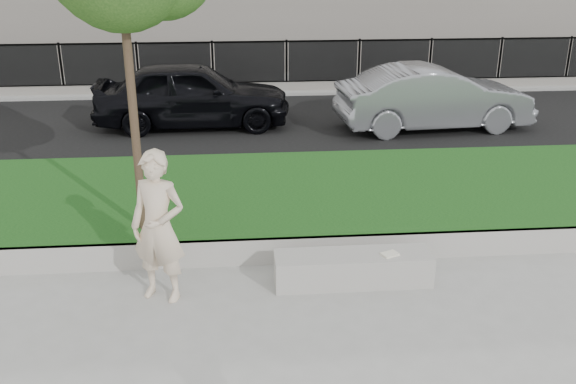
{
  "coord_description": "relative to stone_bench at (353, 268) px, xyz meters",
  "views": [
    {
      "loc": [
        -0.0,
        -7.22,
        4.38
      ],
      "look_at": [
        0.72,
        1.2,
        1.05
      ],
      "focal_mm": 40.0,
      "sensor_mm": 36.0,
      "label": 1
    }
  ],
  "objects": [
    {
      "name": "street",
      "position": [
        -1.54,
        8.1,
        -0.2
      ],
      "size": [
        34.0,
        7.0,
        0.04
      ],
      "primitive_type": "cube",
      "color": "black",
      "rests_on": "ground"
    },
    {
      "name": "book",
      "position": [
        0.48,
        -0.07,
        0.23
      ],
      "size": [
        0.26,
        0.23,
        0.02
      ],
      "primitive_type": "cube",
      "rotation": [
        0.0,
        0.0,
        0.4
      ],
      "color": "#EEE9CE",
      "rests_on": "stone_bench"
    },
    {
      "name": "ground",
      "position": [
        -1.54,
        -0.4,
        -0.22
      ],
      "size": [
        90.0,
        90.0,
        0.0
      ],
      "primitive_type": "plane",
      "color": "gray",
      "rests_on": "ground"
    },
    {
      "name": "grass_kerb",
      "position": [
        -1.54,
        0.64,
        -0.02
      ],
      "size": [
        34.0,
        0.08,
        0.4
      ],
      "primitive_type": "cube",
      "color": "gray",
      "rests_on": "ground"
    },
    {
      "name": "grass_bank",
      "position": [
        -1.54,
        2.6,
        -0.02
      ],
      "size": [
        34.0,
        4.0,
        0.4
      ],
      "primitive_type": "cube",
      "color": "#0D3610",
      "rests_on": "ground"
    },
    {
      "name": "stone_bench",
      "position": [
        0.0,
        0.0,
        0.0
      ],
      "size": [
        2.13,
        0.53,
        0.44
      ],
      "primitive_type": "cube",
      "color": "gray",
      "rests_on": "ground"
    },
    {
      "name": "iron_fence",
      "position": [
        -1.54,
        11.6,
        0.32
      ],
      "size": [
        32.0,
        0.3,
        1.5
      ],
      "color": "slate",
      "rests_on": "far_pavement"
    },
    {
      "name": "car_dark",
      "position": [
        -2.56,
        8.01,
        0.63
      ],
      "size": [
        4.76,
        1.97,
        1.62
      ],
      "primitive_type": "imported",
      "rotation": [
        0.0,
        0.0,
        1.58
      ],
      "color": "black",
      "rests_on": "street"
    },
    {
      "name": "man",
      "position": [
        -2.54,
        -0.15,
        0.79
      ],
      "size": [
        0.86,
        0.71,
        2.01
      ],
      "primitive_type": "imported",
      "rotation": [
        0.0,
        0.0,
        -0.37
      ],
      "color": "beige",
      "rests_on": "ground"
    },
    {
      "name": "far_pavement",
      "position": [
        -1.54,
        12.6,
        -0.16
      ],
      "size": [
        34.0,
        3.0,
        0.12
      ],
      "primitive_type": "cube",
      "color": "gray",
      "rests_on": "ground"
    },
    {
      "name": "car_silver",
      "position": [
        3.28,
        7.3,
        0.59
      ],
      "size": [
        4.78,
        2.02,
        1.53
      ],
      "primitive_type": "imported",
      "rotation": [
        0.0,
        0.0,
        1.66
      ],
      "color": "gray",
      "rests_on": "street"
    }
  ]
}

